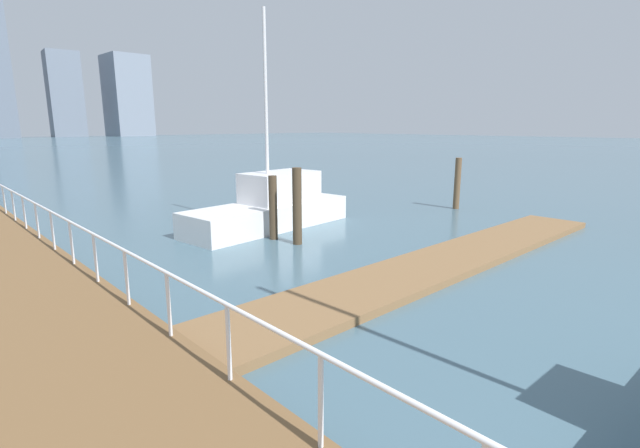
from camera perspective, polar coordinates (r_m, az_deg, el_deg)
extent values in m
plane|color=#476675|center=(19.57, -24.23, 0.32)|extent=(300.00, 300.00, 0.00)
cube|color=olive|center=(12.68, 15.03, -4.64)|extent=(15.75, 2.00, 0.18)
cylinder|color=white|center=(5.00, 0.09, -21.24)|extent=(0.06, 0.06, 1.05)
cylinder|color=white|center=(6.22, -11.33, -14.30)|extent=(0.06, 0.06, 1.05)
cylinder|color=white|center=(7.65, -18.34, -9.51)|extent=(0.06, 0.06, 1.05)
cylinder|color=white|center=(9.20, -22.96, -6.19)|extent=(0.06, 0.06, 1.05)
cylinder|color=white|center=(10.81, -26.19, -3.81)|extent=(0.06, 0.06, 1.05)
cylinder|color=white|center=(12.45, -28.57, -2.05)|extent=(0.06, 0.06, 1.05)
cylinder|color=white|center=(14.13, -30.38, -0.70)|extent=(0.06, 0.06, 1.05)
cylinder|color=white|center=(15.82, -31.80, 0.36)|extent=(0.06, 0.06, 1.05)
cylinder|color=white|center=(17.52, -32.95, 1.22)|extent=(0.06, 0.06, 1.05)
cylinder|color=white|center=(19.23, -33.90, 1.92)|extent=(0.06, 0.06, 1.05)
cylinder|color=white|center=(20.95, -34.69, 2.51)|extent=(0.06, 0.06, 1.05)
cylinder|color=white|center=(9.06, -23.24, -3.03)|extent=(0.06, 28.04, 0.06)
cylinder|color=#473826|center=(14.22, -2.87, 2.20)|extent=(0.29, 0.29, 2.40)
cylinder|color=brown|center=(21.25, 16.75, 4.86)|extent=(0.27, 0.27, 2.27)
cylinder|color=#473826|center=(14.93, -5.87, 2.02)|extent=(0.27, 0.27, 2.09)
cube|color=white|center=(16.75, -6.43, 1.04)|extent=(6.73, 2.76, 0.89)
cube|color=white|center=(17.00, -5.01, 4.63)|extent=(2.95, 1.94, 1.09)
cylinder|color=silver|center=(16.45, -6.75, 14.00)|extent=(0.12, 0.12, 6.63)
cube|color=slate|center=(169.48, -29.20, 13.90)|extent=(10.18, 9.69, 25.94)
cube|color=gray|center=(171.63, -22.88, 14.47)|extent=(12.34, 13.50, 26.17)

